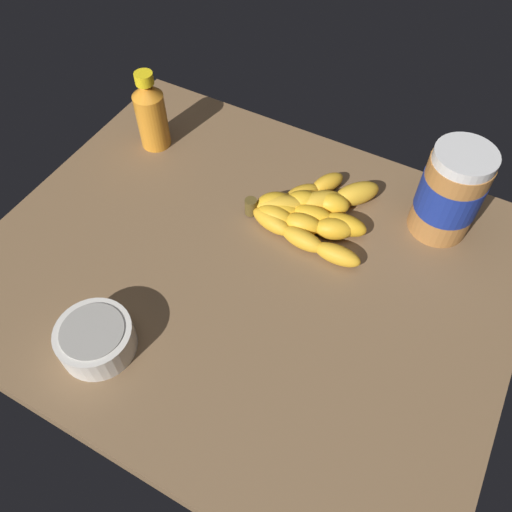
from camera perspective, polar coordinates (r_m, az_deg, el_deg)
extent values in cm
cube|color=brown|center=(81.16, -1.09, -1.76)|extent=(80.16, 65.86, 3.96)
ellipsoid|color=gold|center=(82.97, 1.76, 3.85)|extent=(7.98, 4.57, 3.02)
ellipsoid|color=gold|center=(80.94, 5.18, 1.87)|extent=(7.75, 3.69, 3.02)
ellipsoid|color=gold|center=(79.75, 9.00, 0.15)|extent=(7.61, 3.28, 3.02)
ellipsoid|color=gold|center=(83.53, 1.88, 4.55)|extent=(6.39, 3.66, 3.49)
ellipsoid|color=gold|center=(82.60, 5.14, 3.55)|extent=(6.89, 4.73, 3.49)
ellipsoid|color=gold|center=(82.55, 8.59, 2.99)|extent=(7.16, 5.64, 3.49)
ellipsoid|color=gold|center=(84.12, 1.97, 4.66)|extent=(6.53, 3.78, 2.84)
ellipsoid|color=gold|center=(83.52, 5.24, 3.94)|extent=(6.69, 4.40, 2.84)
ellipsoid|color=gold|center=(83.58, 8.59, 3.48)|extent=(6.77, 4.97, 2.84)
ellipsoid|color=gold|center=(84.40, 2.35, 5.14)|extent=(7.82, 5.64, 3.38)
ellipsoid|color=gold|center=(84.01, 6.14, 4.50)|extent=(7.64, 4.81, 3.38)
ellipsoid|color=gold|center=(83.47, 9.86, 3.44)|extent=(7.31, 3.90, 3.38)
ellipsoid|color=gold|center=(84.79, 2.68, 5.61)|extent=(9.03, 7.43, 3.77)
ellipsoid|color=gold|center=(85.85, 7.05, 5.95)|extent=(8.73, 8.21, 3.77)
ellipsoid|color=gold|center=(88.10, 11.07, 6.78)|extent=(8.18, 8.75, 3.77)
ellipsoid|color=gold|center=(85.09, 2.01, 5.87)|extent=(7.01, 6.66, 3.78)
ellipsoid|color=gold|center=(85.62, 5.19, 6.02)|extent=(7.02, 6.09, 3.78)
ellipsoid|color=gold|center=(85.79, 8.35, 5.71)|extent=(6.77, 5.31, 3.78)
ellipsoid|color=gold|center=(85.79, 2.03, 5.99)|extent=(6.56, 6.70, 2.98)
ellipsoid|color=gold|center=(87.38, 5.14, 6.88)|extent=(6.17, 6.93, 2.98)
ellipsoid|color=gold|center=(89.60, 7.92, 8.00)|extent=(5.66, 7.05, 2.98)
cylinder|color=brown|center=(84.67, -0.58, 5.51)|extent=(2.00, 2.00, 3.00)
cylinder|color=#B27238|center=(84.42, 20.60, 6.25)|extent=(9.46, 9.46, 14.05)
cylinder|color=navy|center=(83.94, 20.74, 6.57)|extent=(9.65, 9.65, 6.32)
cylinder|color=silver|center=(79.27, 22.23, 10.07)|extent=(9.14, 9.14, 1.65)
cylinder|color=orange|center=(96.97, -11.42, 14.52)|extent=(5.42, 5.42, 10.45)
cone|color=orange|center=(93.16, -12.08, 17.59)|extent=(5.42, 5.42, 2.43)
cylinder|color=yellow|center=(91.94, -12.32, 18.68)|extent=(3.16, 3.16, 1.93)
cylinder|color=silver|center=(73.58, -17.32, -8.78)|extent=(10.46, 10.46, 4.41)
cylinder|color=#9D9992|center=(73.24, -17.39, -8.63)|extent=(8.58, 8.58, 3.97)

